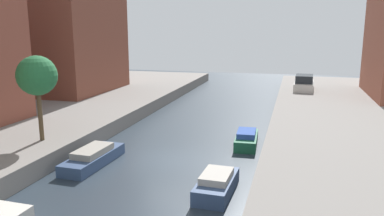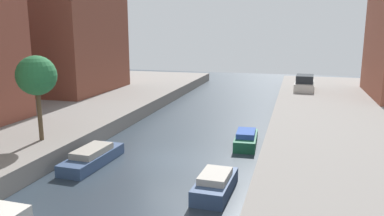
% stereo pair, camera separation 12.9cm
% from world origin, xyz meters
% --- Properties ---
extents(ground_plane, '(84.00, 84.00, 0.00)m').
position_xyz_m(ground_plane, '(0.00, 0.00, 0.00)').
color(ground_plane, '#28333D').
extents(street_tree_2, '(2.13, 2.13, 4.63)m').
position_xyz_m(street_tree_2, '(-6.81, -1.38, 4.53)').
color(street_tree_2, '#4E3C28').
rests_on(street_tree_2, quay_left).
extents(parked_car, '(2.03, 4.63, 1.50)m').
position_xyz_m(parked_car, '(7.34, 20.58, 1.62)').
color(parked_car, beige).
rests_on(parked_car, quay_right).
extents(moored_boat_left_3, '(1.58, 4.42, 0.93)m').
position_xyz_m(moored_boat_left_3, '(-3.56, -1.67, 0.39)').
color(moored_boat_left_3, '#33476B').
rests_on(moored_boat_left_3, ground_plane).
extents(moored_boat_right_2, '(1.50, 3.33, 0.96)m').
position_xyz_m(moored_boat_right_2, '(3.41, -3.45, 0.42)').
color(moored_boat_right_2, '#33476B').
rests_on(moored_boat_right_2, ground_plane).
extents(moored_boat_right_3, '(1.46, 3.37, 0.96)m').
position_xyz_m(moored_boat_right_3, '(3.78, 3.73, 0.41)').
color(moored_boat_right_3, '#195638').
rests_on(moored_boat_right_3, ground_plane).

